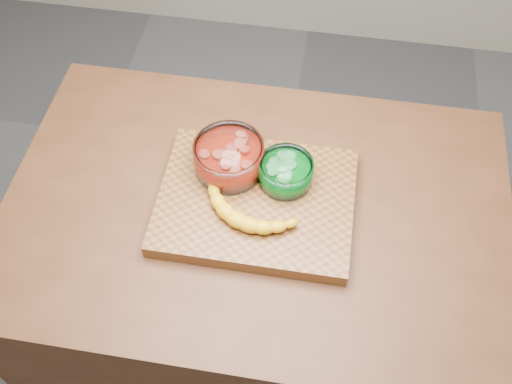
# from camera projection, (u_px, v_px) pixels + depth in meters

# --- Properties ---
(ground) EXTENTS (3.50, 3.50, 0.00)m
(ground) POSITION_uv_depth(u_px,v_px,m) (256.00, 342.00, 2.09)
(ground) COLOR #515155
(ground) RESTS_ON ground
(counter) EXTENTS (1.20, 0.80, 0.90)m
(counter) POSITION_uv_depth(u_px,v_px,m) (256.00, 289.00, 1.72)
(counter) COLOR #4B2916
(counter) RESTS_ON ground
(cutting_board) EXTENTS (0.45, 0.35, 0.04)m
(cutting_board) POSITION_uv_depth(u_px,v_px,m) (256.00, 202.00, 1.33)
(cutting_board) COLOR brown
(cutting_board) RESTS_ON counter
(bowl_red) EXTENTS (0.17, 0.17, 0.08)m
(bowl_red) POSITION_uv_depth(u_px,v_px,m) (229.00, 158.00, 1.33)
(bowl_red) COLOR white
(bowl_red) RESTS_ON cutting_board
(bowl_green) EXTENTS (0.13, 0.13, 0.06)m
(bowl_green) POSITION_uv_depth(u_px,v_px,m) (286.00, 172.00, 1.32)
(bowl_green) COLOR white
(bowl_green) RESTS_ON cutting_board
(banana) EXTENTS (0.25, 0.17, 0.04)m
(banana) POSITION_uv_depth(u_px,v_px,m) (250.00, 205.00, 1.28)
(banana) COLOR gold
(banana) RESTS_ON cutting_board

